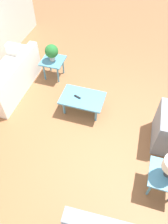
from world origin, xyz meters
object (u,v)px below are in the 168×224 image
coffee_table (82,99)px  side_table_lamp (165,176)px  sofa (10,79)px  potted_plant (52,52)px  side_table_plant (53,62)px

coffee_table → side_table_lamp: side_table_lamp is taller
sofa → side_table_lamp: size_ratio=3.38×
coffee_table → potted_plant: bearing=-41.2°
side_table_plant → potted_plant: potted_plant is taller
sofa → coffee_table: sofa is taller
sofa → side_table_plant: bearing=132.4°
sofa → coffee_table: size_ratio=1.98×
sofa → coffee_table: 1.87m
sofa → coffee_table: bearing=84.9°
coffee_table → potted_plant: (1.04, -0.91, 0.39)m
sofa → side_table_lamp: 3.95m
potted_plant → sofa: bearing=42.4°
side_table_lamp → potted_plant: 3.63m
sofa → coffee_table: (-1.86, 0.17, 0.04)m
side_table_plant → potted_plant: (-0.00, 0.00, 0.32)m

